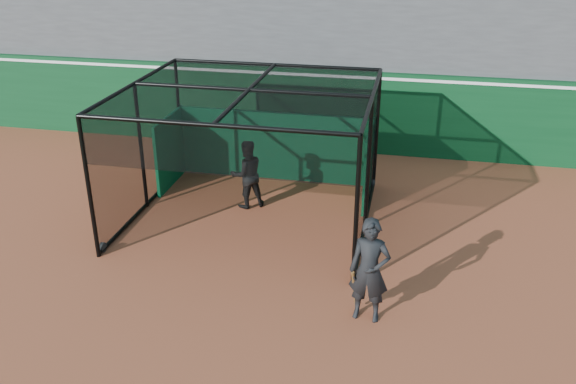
# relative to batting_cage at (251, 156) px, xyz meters

# --- Properties ---
(ground) EXTENTS (120.00, 120.00, 0.00)m
(ground) POSITION_rel_batting_cage_xyz_m (0.57, -3.44, -1.57)
(ground) COLOR brown
(ground) RESTS_ON ground
(outfield_wall) EXTENTS (50.00, 0.50, 2.50)m
(outfield_wall) POSITION_rel_batting_cage_xyz_m (0.57, 5.06, -0.28)
(outfield_wall) COLOR #0A3A1B
(outfield_wall) RESTS_ON ground
(batting_cage) EXTENTS (5.56, 5.14, 3.14)m
(batting_cage) POSITION_rel_batting_cage_xyz_m (0.00, 0.00, 0.00)
(batting_cage) COLOR black
(batting_cage) RESTS_ON ground
(batter) EXTENTS (1.07, 1.01, 1.74)m
(batter) POSITION_rel_batting_cage_xyz_m (-0.26, 0.52, -0.70)
(batter) COLOR black
(batter) RESTS_ON ground
(on_deck_player) EXTENTS (0.76, 0.53, 1.98)m
(on_deck_player) POSITION_rel_batting_cage_xyz_m (3.10, -3.52, -0.58)
(on_deck_player) COLOR black
(on_deck_player) RESTS_ON ground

